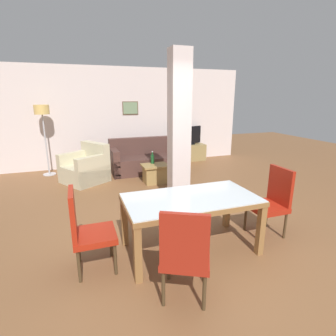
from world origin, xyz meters
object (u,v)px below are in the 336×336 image
object	(u,v)px
dining_chair_head_left	(86,228)
dining_chair_near_left	(185,252)
dining_chair_head_right	(272,200)
sofa	(145,160)
tv_screen	(188,136)
bottle	(152,159)
tv_stand	(188,153)
coffee_table	(155,173)
armchair	(86,169)
dining_table	(191,208)
floor_lamp	(42,116)

from	to	relation	value
dining_chair_head_left	dining_chair_near_left	bearing A→B (deg)	47.13
dining_chair_head_right	sofa	xyz separation A→B (m)	(-0.87, 3.76, -0.23)
dining_chair_near_left	tv_screen	world-z (taller)	tv_screen
bottle	tv_stand	bearing A→B (deg)	44.92
sofa	coffee_table	size ratio (longest dim) A/B	3.02
coffee_table	tv_stand	xyz separation A→B (m)	(1.56, 1.70, 0.03)
armchair	tv_stand	xyz separation A→B (m)	(3.04, 1.10, -0.05)
sofa	dining_table	bearing A→B (deg)	84.30
bottle	dining_chair_head_left	bearing A→B (deg)	-118.86
dining_chair_head_right	coffee_table	bearing A→B (deg)	18.01
dining_table	sofa	xyz separation A→B (m)	(0.38, 3.76, -0.28)
dining_table	tv_stand	xyz separation A→B (m)	(1.91, 4.46, -0.33)
dining_table	dining_chair_head_left	xyz separation A→B (m)	(-1.26, 0.00, -0.05)
dining_chair_head_right	sofa	distance (m)	3.87
dining_chair_head_right	armchair	world-z (taller)	dining_chair_head_right
dining_table	tv_stand	distance (m)	4.86
tv_screen	armchair	bearing A→B (deg)	2.52
dining_chair_head_right	dining_chair_near_left	bearing A→B (deg)	115.40
armchair	dining_chair_near_left	bearing A→B (deg)	157.22
armchair	tv_screen	world-z (taller)	tv_screen
dining_chair_head_left	tv_screen	size ratio (longest dim) A/B	1.04
dining_chair_head_right	dining_chair_near_left	size ratio (longest dim) A/B	1.00
tv_stand	dining_table	bearing A→B (deg)	-113.18
sofa	armchair	distance (m)	1.56
dining_chair_head_left	armchair	distance (m)	3.37
dining_table	tv_screen	bearing A→B (deg)	66.82
tv_screen	sofa	bearing A→B (deg)	7.15
armchair	tv_stand	world-z (taller)	armchair
armchair	floor_lamp	world-z (taller)	floor_lamp
tv_stand	coffee_table	bearing A→B (deg)	-132.45
dining_chair_head_left	dining_chair_head_right	bearing A→B (deg)	90.00
dining_table	sofa	size ratio (longest dim) A/B	0.93
dining_chair_head_left	tv_screen	world-z (taller)	tv_screen
dining_chair_head_right	dining_chair_near_left	xyz separation A→B (m)	(-1.66, -0.79, 0.00)
dining_table	dining_chair_near_left	bearing A→B (deg)	-117.49
sofa	floor_lamp	xyz separation A→B (m)	(-2.37, 0.49, 1.16)
floor_lamp	armchair	bearing A→B (deg)	-45.53
armchair	tv_stand	size ratio (longest dim) A/B	1.10
dining_chair_near_left	coffee_table	world-z (taller)	dining_chair_near_left
armchair	coffee_table	distance (m)	1.60
coffee_table	dining_chair_near_left	bearing A→B (deg)	-102.13
coffee_table	tv_screen	xyz separation A→B (m)	(1.56, 1.70, 0.54)
dining_table	dining_chair_head_left	size ratio (longest dim) A/B	1.70
dining_chair_head_left	coffee_table	world-z (taller)	dining_chair_head_left
dining_chair_near_left	tv_screen	bearing A→B (deg)	93.64
coffee_table	floor_lamp	distance (m)	3.05
dining_table	coffee_table	bearing A→B (deg)	82.72
dining_chair_near_left	tv_stand	size ratio (longest dim) A/B	0.92
dining_table	dining_chair_head_left	distance (m)	1.26
tv_stand	floor_lamp	world-z (taller)	floor_lamp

